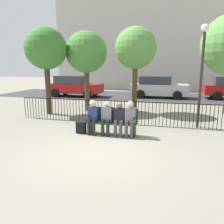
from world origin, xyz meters
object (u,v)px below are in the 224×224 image
Objects in this scene: seated_person_1 at (107,116)px; tree_3 at (86,53)px; seated_person_3 at (130,117)px; tree_1 at (46,49)px; seated_person_2 at (119,117)px; lamp_post at (202,61)px; backpack at (81,128)px; parked_car_2 at (74,86)px; park_bench at (113,120)px; parked_car_1 at (158,86)px; tree_0 at (136,49)px; seated_person_0 at (93,115)px.

tree_3 reaches higher than seated_person_1.
tree_1 reaches higher than seated_person_3.
seated_person_2 is (0.44, -0.00, -0.00)m from seated_person_1.
tree_1 reaches higher than lamp_post.
backpack is 4.79m from tree_1.
parked_car_2 is at bearing 102.98° from tree_1.
park_bench is 0.40× the size of parked_car_2.
lamp_post is (2.96, 1.67, 1.99)m from park_bench.
seated_person_3 reaches higher than seated_person_1.
parked_car_1 is (-1.88, 8.13, -1.64)m from lamp_post.
lamp_post is (2.70, 1.80, 1.84)m from seated_person_2.
tree_3 reaches higher than parked_car_2.
seated_person_1 is 0.44m from seated_person_2.
lamp_post reaches higher than seated_person_2.
tree_3 is at bearing 119.02° from seated_person_1.
backpack is at bearing -102.34° from parked_car_1.
tree_3 is (1.54, 1.24, -0.10)m from tree_1.
tree_3 is at bearing -175.44° from tree_0.
seated_person_2 is 0.30× the size of lamp_post.
tree_3 reaches higher than seated_person_3.
tree_1 reaches higher than backpack.
seated_person_0 is 1.03× the size of seated_person_2.
tree_3 is at bearing 158.66° from lamp_post.
seated_person_2 is (0.93, -0.00, -0.03)m from seated_person_0.
parked_car_1 is (1.75, 9.93, 0.17)m from seated_person_0.
tree_1 is at bearing -160.27° from tree_0.
seated_person_1 is (-0.18, -0.13, 0.16)m from park_bench.
seated_person_3 is 0.29× the size of parked_car_2.
tree_1 is 6.89m from lamp_post.
seated_person_0 is 10.14m from parked_car_2.
seated_person_3 is at bearing -52.66° from tree_3.
park_bench is 10.35m from parked_car_2.
backpack is 0.10× the size of tree_0.
seated_person_0 is at bearing -169.10° from park_bench.
lamp_post is at bearing -41.00° from parked_car_2.
lamp_post reaches higher than seated_person_3.
parked_car_2 reaches higher than park_bench.
tree_1 is at bearing 147.26° from park_bench.
seated_person_1 is 2.82× the size of backpack.
parked_car_1 is (3.39, 6.08, -2.15)m from tree_3.
backpack is (-1.72, -0.03, -0.48)m from seated_person_3.
seated_person_2 is 10.60m from parked_car_2.
seated_person_0 is 4.78m from tree_1.
park_bench is 0.44× the size of lamp_post.
seated_person_1 is (0.49, -0.00, -0.03)m from seated_person_0.
seated_person_1 is 0.80m from seated_person_3.
tree_3 is at bearing -119.18° from parked_car_1.
tree_0 reaches higher than tree_1.
parked_car_1 is (4.94, 7.32, -2.26)m from tree_1.
seated_person_2 is at bearing -88.66° from tree_0.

